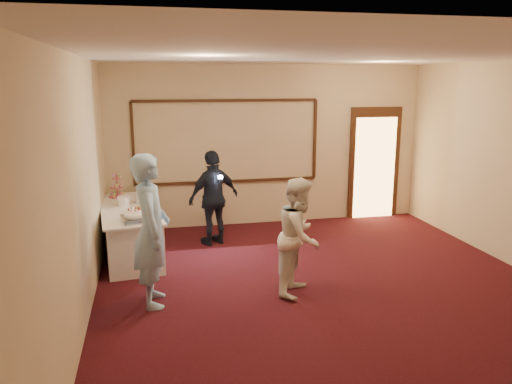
# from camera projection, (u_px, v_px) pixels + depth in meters

# --- Properties ---
(floor) EXTENTS (7.00, 7.00, 0.00)m
(floor) POSITION_uv_depth(u_px,v_px,m) (333.00, 296.00, 6.42)
(floor) COLOR black
(floor) RESTS_ON ground
(room_walls) EXTENTS (6.04, 7.04, 3.02)m
(room_walls) POSITION_uv_depth(u_px,v_px,m) (338.00, 139.00, 5.98)
(room_walls) COLOR beige
(room_walls) RESTS_ON floor
(wall_molding) EXTENTS (3.45, 0.04, 1.55)m
(wall_molding) POSITION_uv_depth(u_px,v_px,m) (227.00, 142.00, 9.21)
(wall_molding) COLOR black
(wall_molding) RESTS_ON room_walls
(doorway) EXTENTS (1.05, 0.07, 2.20)m
(doorway) POSITION_uv_depth(u_px,v_px,m) (374.00, 164.00, 9.92)
(doorway) COLOR black
(doorway) RESTS_ON floor
(buffet_table) EXTENTS (1.10, 2.32, 0.77)m
(buffet_table) POSITION_uv_depth(u_px,v_px,m) (131.00, 231.00, 7.86)
(buffet_table) COLOR white
(buffet_table) RESTS_ON floor
(pavlova_tray) EXTENTS (0.42, 0.51, 0.18)m
(pavlova_tray) POSITION_uv_depth(u_px,v_px,m) (135.00, 216.00, 6.99)
(pavlova_tray) COLOR #AAAEB1
(pavlova_tray) RESTS_ON buffet_table
(cupcake_stand) EXTENTS (0.30, 0.30, 0.44)m
(cupcake_stand) POSITION_uv_depth(u_px,v_px,m) (117.00, 188.00, 8.44)
(cupcake_stand) COLOR #C64A66
(cupcake_stand) RESTS_ON buffet_table
(plate_stack_a) EXTENTS (0.20, 0.20, 0.16)m
(plate_stack_a) POSITION_uv_depth(u_px,v_px,m) (124.00, 201.00, 7.83)
(plate_stack_a) COLOR white
(plate_stack_a) RESTS_ON buffet_table
(plate_stack_b) EXTENTS (0.19, 0.19, 0.16)m
(plate_stack_b) POSITION_uv_depth(u_px,v_px,m) (141.00, 198.00, 8.05)
(plate_stack_b) COLOR white
(plate_stack_b) RESTS_ON buffet_table
(tart) EXTENTS (0.26, 0.26, 0.05)m
(tart) POSITION_uv_depth(u_px,v_px,m) (142.00, 209.00, 7.57)
(tart) COLOR white
(tart) RESTS_ON buffet_table
(man) EXTENTS (0.46, 0.69, 1.88)m
(man) POSITION_uv_depth(u_px,v_px,m) (151.00, 230.00, 6.01)
(man) COLOR #98C8FA
(man) RESTS_ON floor
(woman) EXTENTS (0.88, 0.93, 1.52)m
(woman) POSITION_uv_depth(u_px,v_px,m) (300.00, 236.00, 6.38)
(woman) COLOR white
(woman) RESTS_ON floor
(guest) EXTENTS (1.01, 0.75, 1.59)m
(guest) POSITION_uv_depth(u_px,v_px,m) (214.00, 198.00, 8.30)
(guest) COLOR black
(guest) RESTS_ON floor
(camera_flash) EXTENTS (0.08, 0.06, 0.05)m
(camera_flash) POSITION_uv_depth(u_px,v_px,m) (220.00, 177.00, 8.02)
(camera_flash) COLOR white
(camera_flash) RESTS_ON guest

